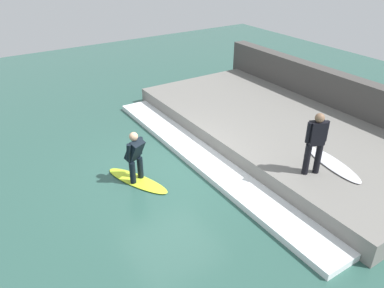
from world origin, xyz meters
TOP-DOWN VIEW (x-y plane):
  - ground_plane at (0.00, 0.00)m, footprint 28.00×28.00m
  - concrete_ledge at (3.77, 0.00)m, footprint 4.40×9.46m
  - back_wall at (6.22, 0.00)m, footprint 0.50×9.93m
  - wave_foam_crest at (1.11, 0.00)m, footprint 0.90×8.99m
  - surfboard_riding at (-0.83, 0.17)m, footprint 1.17×1.92m
  - surfer_riding at (-0.83, 0.17)m, footprint 0.50×0.53m
  - surfer_waiting_near at (2.42, -2.42)m, footprint 0.48×0.33m
  - surfboard_waiting_near at (3.15, -2.47)m, footprint 0.82×1.89m

SIDE VIEW (x-z plane):
  - ground_plane at x=0.00m, z-range 0.00..0.00m
  - surfboard_riding at x=-0.83m, z-range 0.00..0.06m
  - wave_foam_crest at x=1.11m, z-range 0.00..0.16m
  - concrete_ledge at x=3.77m, z-range 0.00..0.54m
  - surfboard_waiting_near at x=3.15m, z-range 0.54..0.60m
  - surfer_riding at x=-0.83m, z-range 0.13..1.45m
  - back_wall at x=6.22m, z-range 0.00..1.61m
  - surfer_waiting_near at x=2.42m, z-range 0.64..2.15m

